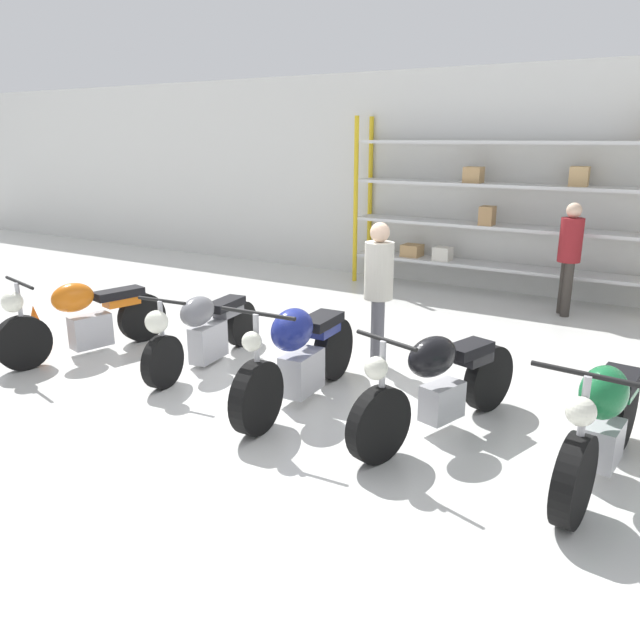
{
  "coord_description": "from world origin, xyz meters",
  "views": [
    {
      "loc": [
        3.2,
        -4.84,
        2.51
      ],
      "look_at": [
        0.0,
        0.4,
        0.7
      ],
      "focal_mm": 35.0,
      "sensor_mm": 36.0,
      "label": 1
    }
  ],
  "objects_px": {
    "motorcycle_green": "(602,423)",
    "person_near_rack": "(379,284)",
    "motorcycle_blue": "(299,356)",
    "motorcycle_black": "(438,383)",
    "person_browsing": "(570,250)",
    "shelving_rack": "(499,206)",
    "traffic_cone": "(36,327)",
    "motorcycle_grey": "(204,329)",
    "motorcycle_orange": "(84,318)"
  },
  "relations": [
    {
      "from": "motorcycle_green",
      "to": "person_near_rack",
      "type": "relative_size",
      "value": 1.23
    },
    {
      "from": "motorcycle_green",
      "to": "person_near_rack",
      "type": "xyz_separation_m",
      "value": [
        -2.52,
        1.36,
        0.48
      ]
    },
    {
      "from": "motorcycle_blue",
      "to": "motorcycle_black",
      "type": "relative_size",
      "value": 1.03
    },
    {
      "from": "person_browsing",
      "to": "person_near_rack",
      "type": "height_order",
      "value": "person_near_rack"
    },
    {
      "from": "shelving_rack",
      "to": "motorcycle_green",
      "type": "distance_m",
      "value": 5.94
    },
    {
      "from": "motorcycle_black",
      "to": "motorcycle_green",
      "type": "relative_size",
      "value": 1.04
    },
    {
      "from": "person_browsing",
      "to": "traffic_cone",
      "type": "relative_size",
      "value": 2.95
    },
    {
      "from": "motorcycle_blue",
      "to": "motorcycle_green",
      "type": "xyz_separation_m",
      "value": [
        2.71,
        -0.06,
        -0.01
      ]
    },
    {
      "from": "shelving_rack",
      "to": "traffic_cone",
      "type": "distance_m",
      "value": 6.98
    },
    {
      "from": "motorcycle_black",
      "to": "motorcycle_grey",
      "type": "bearing_deg",
      "value": -77.74
    },
    {
      "from": "motorcycle_grey",
      "to": "person_near_rack",
      "type": "bearing_deg",
      "value": 114.0
    },
    {
      "from": "person_browsing",
      "to": "traffic_cone",
      "type": "bearing_deg",
      "value": 17.24
    },
    {
      "from": "motorcycle_blue",
      "to": "person_near_rack",
      "type": "height_order",
      "value": "person_near_rack"
    },
    {
      "from": "person_browsing",
      "to": "person_near_rack",
      "type": "relative_size",
      "value": 1.0
    },
    {
      "from": "motorcycle_grey",
      "to": "traffic_cone",
      "type": "xyz_separation_m",
      "value": [
        -2.14,
        -0.64,
        -0.15
      ]
    },
    {
      "from": "motorcycle_green",
      "to": "motorcycle_blue",
      "type": "bearing_deg",
      "value": -85.56
    },
    {
      "from": "shelving_rack",
      "to": "motorcycle_black",
      "type": "distance_m",
      "value": 5.43
    },
    {
      "from": "shelving_rack",
      "to": "person_near_rack",
      "type": "xyz_separation_m",
      "value": [
        -0.14,
        -4.0,
        -0.5
      ]
    },
    {
      "from": "motorcycle_black",
      "to": "person_near_rack",
      "type": "bearing_deg",
      "value": -118.8
    },
    {
      "from": "motorcycle_green",
      "to": "person_browsing",
      "type": "xyz_separation_m",
      "value": [
        -1.14,
        4.7,
        0.48
      ]
    },
    {
      "from": "motorcycle_blue",
      "to": "traffic_cone",
      "type": "distance_m",
      "value": 3.65
    },
    {
      "from": "motorcycle_black",
      "to": "person_browsing",
      "type": "height_order",
      "value": "person_browsing"
    },
    {
      "from": "shelving_rack",
      "to": "motorcycle_blue",
      "type": "bearing_deg",
      "value": -93.59
    },
    {
      "from": "traffic_cone",
      "to": "person_near_rack",
      "type": "bearing_deg",
      "value": 23.03
    },
    {
      "from": "motorcycle_green",
      "to": "motorcycle_grey",
      "type": "bearing_deg",
      "value": -89.38
    },
    {
      "from": "motorcycle_green",
      "to": "person_browsing",
      "type": "relative_size",
      "value": 1.24
    },
    {
      "from": "motorcycle_grey",
      "to": "motorcycle_orange",
      "type": "bearing_deg",
      "value": -79.01
    },
    {
      "from": "motorcycle_grey",
      "to": "person_near_rack",
      "type": "height_order",
      "value": "person_near_rack"
    },
    {
      "from": "motorcycle_blue",
      "to": "person_browsing",
      "type": "height_order",
      "value": "person_browsing"
    },
    {
      "from": "motorcycle_black",
      "to": "person_browsing",
      "type": "bearing_deg",
      "value": -165.13
    },
    {
      "from": "person_near_rack",
      "to": "traffic_cone",
      "type": "distance_m",
      "value": 4.22
    },
    {
      "from": "shelving_rack",
      "to": "motorcycle_grey",
      "type": "xyz_separation_m",
      "value": [
        -1.82,
        -4.99,
        -1.03
      ]
    },
    {
      "from": "motorcycle_black",
      "to": "person_near_rack",
      "type": "xyz_separation_m",
      "value": [
        -1.2,
        1.24,
        0.49
      ]
    },
    {
      "from": "person_browsing",
      "to": "motorcycle_black",
      "type": "bearing_deg",
      "value": 61.29
    },
    {
      "from": "person_near_rack",
      "to": "motorcycle_grey",
      "type": "bearing_deg",
      "value": -2.32
    },
    {
      "from": "motorcycle_orange",
      "to": "person_browsing",
      "type": "relative_size",
      "value": 1.26
    },
    {
      "from": "motorcycle_blue",
      "to": "motorcycle_black",
      "type": "distance_m",
      "value": 1.39
    },
    {
      "from": "motorcycle_orange",
      "to": "motorcycle_grey",
      "type": "distance_m",
      "value": 1.53
    },
    {
      "from": "motorcycle_black",
      "to": "motorcycle_green",
      "type": "xyz_separation_m",
      "value": [
        1.32,
        -0.12,
        0.0
      ]
    },
    {
      "from": "motorcycle_orange",
      "to": "person_near_rack",
      "type": "xyz_separation_m",
      "value": [
        3.14,
        1.45,
        0.5
      ]
    },
    {
      "from": "shelving_rack",
      "to": "motorcycle_green",
      "type": "height_order",
      "value": "shelving_rack"
    },
    {
      "from": "motorcycle_black",
      "to": "motorcycle_green",
      "type": "bearing_deg",
      "value": 101.99
    },
    {
      "from": "motorcycle_grey",
      "to": "person_near_rack",
      "type": "xyz_separation_m",
      "value": [
        1.69,
        0.99,
        0.53
      ]
    },
    {
      "from": "motorcycle_green",
      "to": "person_near_rack",
      "type": "bearing_deg",
      "value": -112.7
    },
    {
      "from": "motorcycle_blue",
      "to": "traffic_cone",
      "type": "height_order",
      "value": "motorcycle_blue"
    },
    {
      "from": "traffic_cone",
      "to": "person_browsing",
      "type": "bearing_deg",
      "value": 43.66
    },
    {
      "from": "person_browsing",
      "to": "motorcycle_blue",
      "type": "bearing_deg",
      "value": 44.84
    },
    {
      "from": "motorcycle_orange",
      "to": "motorcycle_grey",
      "type": "height_order",
      "value": "motorcycle_orange"
    },
    {
      "from": "motorcycle_orange",
      "to": "person_near_rack",
      "type": "bearing_deg",
      "value": 128.68
    },
    {
      "from": "motorcycle_blue",
      "to": "person_browsing",
      "type": "distance_m",
      "value": 4.92
    }
  ]
}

